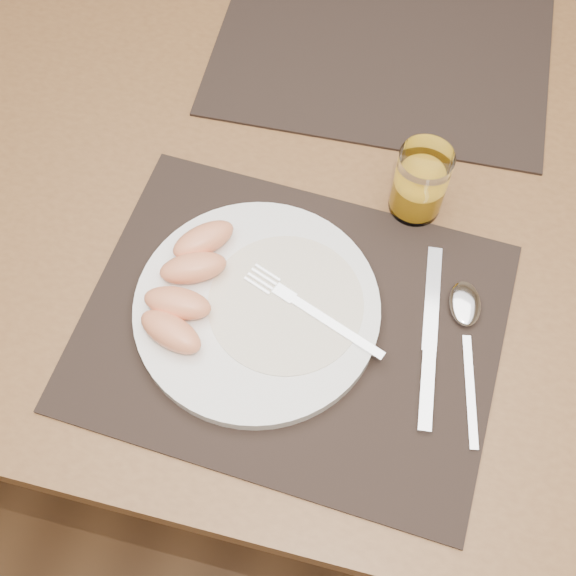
# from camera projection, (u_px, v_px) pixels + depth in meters

# --- Properties ---
(ground) EXTENTS (5.00, 5.00, 0.00)m
(ground) POSITION_uv_depth(u_px,v_px,m) (319.00, 382.00, 1.56)
(ground) COLOR brown
(ground) RESTS_ON ground
(table) EXTENTS (1.40, 0.90, 0.75)m
(table) POSITION_uv_depth(u_px,v_px,m) (338.00, 209.00, 0.97)
(table) COLOR brown
(table) RESTS_ON ground
(placemat_near) EXTENTS (0.47, 0.38, 0.00)m
(placemat_near) POSITION_uv_depth(u_px,v_px,m) (292.00, 325.00, 0.79)
(placemat_near) COLOR black
(placemat_near) RESTS_ON table
(placemat_far) EXTENTS (0.46, 0.36, 0.00)m
(placemat_far) POSITION_uv_depth(u_px,v_px,m) (383.00, 45.00, 0.99)
(placemat_far) COLOR black
(placemat_far) RESTS_ON table
(plate) EXTENTS (0.27, 0.27, 0.02)m
(plate) POSITION_uv_depth(u_px,v_px,m) (257.00, 308.00, 0.79)
(plate) COLOR white
(plate) RESTS_ON placemat_near
(plate_dressing) EXTENTS (0.17, 0.17, 0.00)m
(plate_dressing) POSITION_uv_depth(u_px,v_px,m) (286.00, 303.00, 0.78)
(plate_dressing) COLOR white
(plate_dressing) RESTS_ON plate
(fork) EXTENTS (0.17, 0.08, 0.00)m
(fork) POSITION_uv_depth(u_px,v_px,m) (302.00, 305.00, 0.78)
(fork) COLOR silver
(fork) RESTS_ON plate
(knife) EXTENTS (0.04, 0.22, 0.01)m
(knife) POSITION_uv_depth(u_px,v_px,m) (429.00, 350.00, 0.77)
(knife) COLOR silver
(knife) RESTS_ON placemat_near
(spoon) EXTENTS (0.06, 0.19, 0.01)m
(spoon) POSITION_uv_depth(u_px,v_px,m) (466.00, 316.00, 0.79)
(spoon) COLOR silver
(spoon) RESTS_ON placemat_near
(juice_glass) EXTENTS (0.06, 0.06, 0.09)m
(juice_glass) POSITION_uv_depth(u_px,v_px,m) (420.00, 185.00, 0.83)
(juice_glass) COLOR white
(juice_glass) RESTS_ON placemat_near
(grapefruit_wedges) EXTENTS (0.08, 0.18, 0.03)m
(grapefruit_wedges) POSITION_uv_depth(u_px,v_px,m) (187.00, 285.00, 0.78)
(grapefruit_wedges) COLOR #E78E5E
(grapefruit_wedges) RESTS_ON plate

